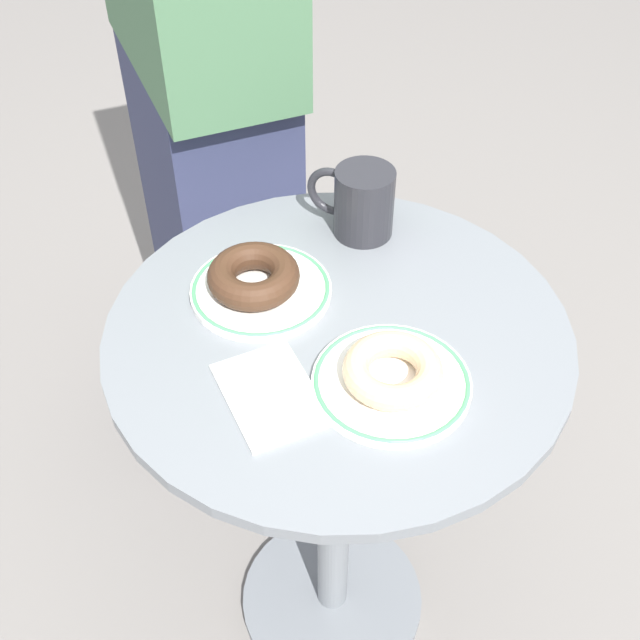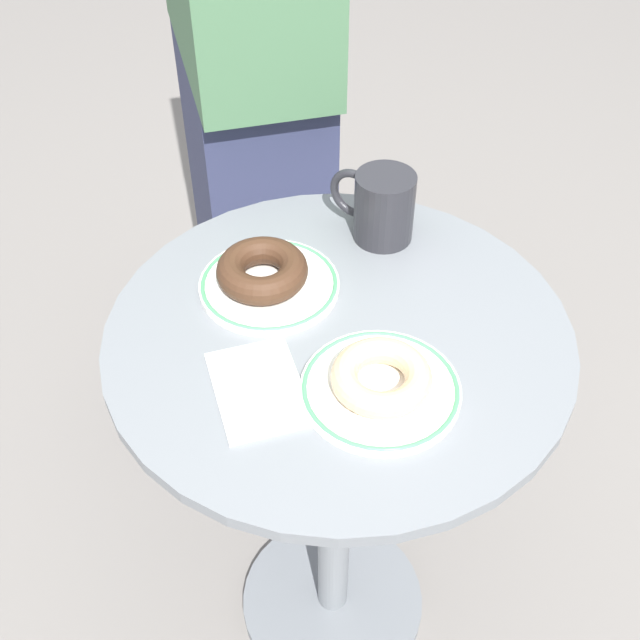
% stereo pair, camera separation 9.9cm
% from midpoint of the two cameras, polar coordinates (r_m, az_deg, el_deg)
% --- Properties ---
extents(ground_plane, '(7.00, 7.00, 0.02)m').
position_cam_midpoint_polar(ground_plane, '(1.64, -0.97, -19.99)').
color(ground_plane, gray).
extents(cafe_table, '(0.61, 0.61, 0.75)m').
position_cam_midpoint_polar(cafe_table, '(1.21, -1.26, -9.50)').
color(cafe_table, slate).
rests_on(cafe_table, ground).
extents(plate_left, '(0.19, 0.19, 0.01)m').
position_cam_midpoint_polar(plate_left, '(1.06, -6.99, 2.07)').
color(plate_left, white).
rests_on(plate_left, cafe_table).
extents(plate_right, '(0.19, 0.19, 0.01)m').
position_cam_midpoint_polar(plate_right, '(0.94, 2.19, -4.70)').
color(plate_right, white).
rests_on(plate_right, cafe_table).
extents(donut_chocolate, '(0.17, 0.17, 0.04)m').
position_cam_midpoint_polar(donut_chocolate, '(1.05, -7.56, 3.07)').
color(donut_chocolate, '#422819').
rests_on(donut_chocolate, plate_left).
extents(donut_glazed, '(0.16, 0.16, 0.03)m').
position_cam_midpoint_polar(donut_glazed, '(0.92, 2.23, -3.81)').
color(donut_glazed, '#E0B789').
rests_on(donut_glazed, plate_right).
extents(paper_napkin, '(0.17, 0.14, 0.01)m').
position_cam_midpoint_polar(paper_napkin, '(0.94, -6.68, -5.54)').
color(paper_napkin, white).
rests_on(paper_napkin, cafe_table).
extents(coffee_mug, '(0.13, 0.09, 0.10)m').
position_cam_midpoint_polar(coffee_mug, '(1.13, 0.49, 8.47)').
color(coffee_mug, '#28282D').
rests_on(coffee_mug, cafe_table).
extents(person_figure, '(0.50, 0.35, 1.67)m').
position_cam_midpoint_polar(person_figure, '(1.44, -10.46, 16.29)').
color(person_figure, '#2D3351').
rests_on(person_figure, ground).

